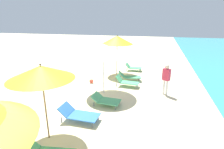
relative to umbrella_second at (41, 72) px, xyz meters
name	(u,v)px	position (x,y,z in m)	size (l,w,h in m)	color
umbrella_second	(41,72)	(0.00, 0.00, 0.00)	(1.97, 1.97, 2.52)	olive
lounger_second_shoreside	(79,114)	(0.52, 1.19, -1.97)	(1.50, 0.71, 0.59)	blue
umbrella_third	(103,50)	(0.65, 3.99, 0.05)	(2.45, 2.45, 2.66)	silver
lounger_third_shoreside	(127,82)	(1.63, 5.27, -1.95)	(1.35, 0.65, 0.64)	#4CA572
lounger_third_inland	(106,100)	(1.14, 2.72, -2.00)	(1.29, 0.75, 0.49)	#4CA572
umbrella_farthest	(117,40)	(0.51, 7.50, 0.15)	(2.16, 2.16, 2.75)	#4C4C51
lounger_farthest_shoreside	(133,67)	(1.51, 8.64, -1.98)	(1.18, 0.59, 0.56)	#4CA572
lounger_farthest_inland	(129,76)	(1.61, 6.26, -1.94)	(1.49, 0.85, 0.61)	#4CA572
person_walking_near	(166,77)	(3.76, 4.62, -1.28)	(0.42, 0.38, 1.61)	silver
beach_ball	(91,81)	(-0.56, 5.29, -2.13)	(0.24, 0.24, 0.24)	#E54C38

